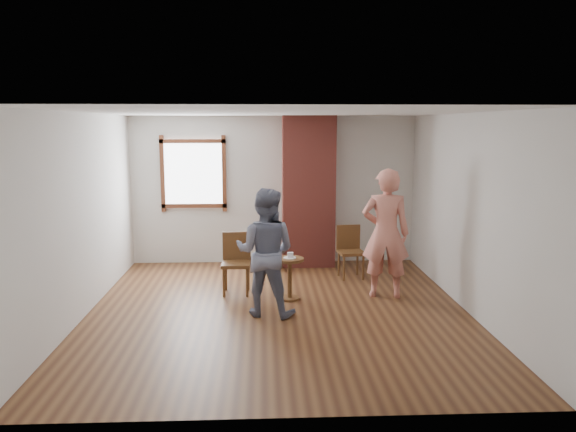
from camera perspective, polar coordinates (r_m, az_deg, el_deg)
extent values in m
plane|color=brown|center=(7.55, -1.01, -9.64)|extent=(5.50, 5.50, 0.00)
cube|color=silver|center=(9.96, -1.49, 2.65)|extent=(5.00, 0.04, 2.60)
cube|color=silver|center=(7.59, -20.26, 0.00)|extent=(0.04, 5.50, 2.60)
cube|color=silver|center=(7.72, 17.85, 0.27)|extent=(0.04, 5.50, 2.60)
cube|color=white|center=(7.15, -1.07, 10.49)|extent=(5.00, 5.50, 0.04)
cube|color=brown|center=(9.96, -9.59, 4.26)|extent=(1.14, 0.06, 1.34)
cube|color=white|center=(9.98, -9.58, 4.27)|extent=(1.00, 0.02, 1.20)
cube|color=#AA473C|center=(9.74, 2.08, 2.50)|extent=(0.90, 0.50, 2.60)
cylinder|color=tan|center=(9.65, -1.63, -4.18)|extent=(0.41, 0.41, 0.41)
cylinder|color=black|center=(9.83, -3.36, -4.65)|extent=(0.21, 0.21, 0.17)
cube|color=brown|center=(8.23, -5.30, -4.88)|extent=(0.42, 0.42, 0.05)
cylinder|color=brown|center=(8.14, -6.53, -6.68)|extent=(0.04, 0.04, 0.44)
cylinder|color=brown|center=(8.11, -4.16, -6.68)|extent=(0.04, 0.04, 0.44)
cylinder|color=brown|center=(8.46, -6.34, -6.06)|extent=(0.04, 0.04, 0.44)
cylinder|color=brown|center=(8.44, -4.07, -6.06)|extent=(0.04, 0.04, 0.44)
cube|color=brown|center=(8.36, -5.24, -3.11)|extent=(0.41, 0.05, 0.44)
cube|color=brown|center=(9.08, 6.42, -3.70)|extent=(0.44, 0.44, 0.05)
cylinder|color=brown|center=(8.94, 5.70, -5.28)|extent=(0.04, 0.04, 0.42)
cylinder|color=brown|center=(9.03, 7.65, -5.17)|extent=(0.04, 0.04, 0.42)
cylinder|color=brown|center=(9.23, 5.18, -4.80)|extent=(0.04, 0.04, 0.42)
cylinder|color=brown|center=(9.32, 7.06, -4.70)|extent=(0.04, 0.04, 0.42)
cube|color=brown|center=(9.20, 6.14, -2.19)|extent=(0.39, 0.09, 0.42)
cylinder|color=brown|center=(7.88, 0.17, -4.43)|extent=(0.40, 0.40, 0.04)
cylinder|color=brown|center=(7.96, 0.17, -6.46)|extent=(0.06, 0.06, 0.54)
cylinder|color=brown|center=(8.04, 0.17, -8.35)|extent=(0.28, 0.28, 0.03)
cylinder|color=white|center=(7.88, 0.17, -4.26)|extent=(0.18, 0.18, 0.01)
cube|color=white|center=(7.87, 0.24, -4.02)|extent=(0.08, 0.07, 0.06)
imported|color=#151B3B|center=(7.23, -2.31, -3.68)|extent=(0.95, 0.83, 1.65)
imported|color=#D97E6C|center=(8.07, 9.89, -1.74)|extent=(0.74, 0.55, 1.85)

